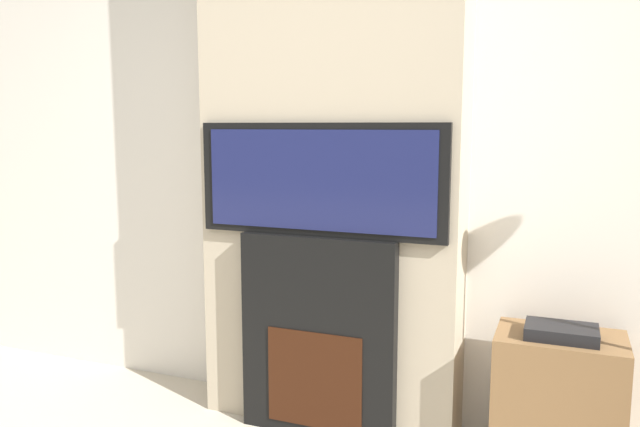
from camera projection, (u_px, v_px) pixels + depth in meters
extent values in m
cube|color=silver|center=(344.00, 136.00, 2.98)|extent=(6.00, 0.06, 2.70)
cube|color=tan|center=(332.00, 136.00, 2.82)|extent=(1.20, 0.28, 2.70)
cube|color=black|center=(320.00, 335.00, 2.81)|extent=(0.72, 0.14, 0.92)
cube|color=#33160A|center=(314.00, 380.00, 2.77)|extent=(0.45, 0.01, 0.44)
cube|color=black|center=(320.00, 180.00, 2.71)|extent=(1.13, 0.06, 0.49)
cube|color=#191E4C|center=(317.00, 180.00, 2.68)|extent=(1.04, 0.01, 0.43)
cube|color=brown|center=(557.00, 404.00, 2.51)|extent=(0.50, 0.34, 0.57)
cube|color=black|center=(561.00, 332.00, 2.44)|extent=(0.27, 0.19, 0.05)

